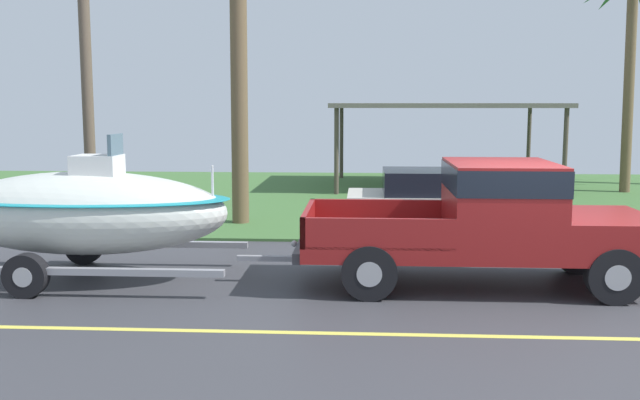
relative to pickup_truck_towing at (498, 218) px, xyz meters
The scene contains 7 objects.
ground 7.79m from the pickup_truck_towing, 86.14° to the left, with size 36.00×22.00×0.11m.
pickup_truck_towing is the anchor object (origin of this frame).
boat_on_trailer 6.44m from the pickup_truck_towing, behind, with size 5.87×2.42×2.32m.
parked_sedan_near 4.38m from the pickup_truck_towing, 92.71° to the left, with size 4.45×1.85×1.38m.
carport_awning 13.11m from the pickup_truck_towing, 87.77° to the left, with size 7.24×5.24×2.78m.
palm_tree_far_left 14.06m from the pickup_truck_towing, 63.36° to the left, with size 3.04×3.68×7.04m.
utility_pole 9.45m from the pickup_truck_towing, 151.88° to the left, with size 0.24×1.80×7.52m.
Camera 1 is at (-2.56, -10.31, 2.80)m, focal length 40.53 mm.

